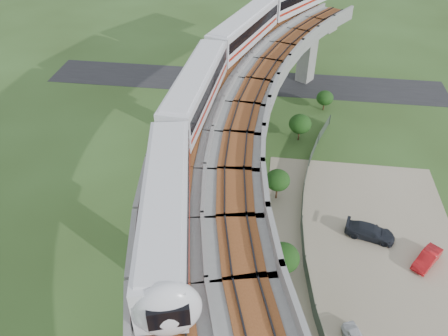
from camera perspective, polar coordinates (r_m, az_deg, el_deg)
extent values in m
plane|color=#2F451B|center=(43.74, -1.18, -6.59)|extent=(160.00, 160.00, 0.00)
cube|color=gray|center=(42.98, 17.47, -9.88)|extent=(18.00, 26.00, 0.04)
cube|color=#232326|center=(68.25, 2.66, 11.21)|extent=(60.00, 8.00, 0.03)
cube|color=#99968E|center=(68.06, 10.83, 14.39)|extent=(2.86, 2.93, 8.40)
cube|color=#99968E|center=(66.34, 11.33, 18.19)|extent=(7.21, 5.74, 1.20)
cube|color=#99968E|center=(49.14, 1.64, 5.33)|extent=(2.35, 2.51, 8.40)
cube|color=#99968E|center=(46.73, 1.74, 10.30)|extent=(7.31, 3.58, 1.20)
cube|color=#99968E|center=(33.64, -2.43, -13.98)|extent=(2.35, 2.51, 8.40)
cube|color=#99968E|center=(30.01, -2.67, -8.32)|extent=(7.31, 3.58, 1.20)
cube|color=gray|center=(60.93, 8.70, 17.70)|extent=(16.42, 20.91, 0.80)
cube|color=gray|center=(62.48, 5.07, 19.36)|extent=(8.66, 17.08, 1.00)
cube|color=gray|center=(59.04, 12.67, 17.51)|extent=(8.66, 17.08, 1.00)
cube|color=brown|center=(61.69, 6.83, 18.57)|extent=(10.68, 18.08, 0.12)
cube|color=black|center=(61.65, 6.84, 18.68)|extent=(9.69, 17.59, 0.12)
cube|color=brown|center=(59.93, 10.70, 17.62)|extent=(10.68, 18.08, 0.12)
cube|color=black|center=(59.89, 10.71, 17.72)|extent=(9.69, 17.59, 0.12)
cube|color=gray|center=(45.15, 1.31, 10.69)|extent=(11.77, 20.03, 0.80)
cube|color=gray|center=(45.93, -3.98, 12.36)|extent=(3.22, 18.71, 1.00)
cube|color=gray|center=(43.94, 6.84, 10.93)|extent=(3.22, 18.71, 1.00)
cube|color=brown|center=(45.50, -1.41, 11.56)|extent=(5.44, 19.05, 0.12)
cube|color=black|center=(45.44, -1.41, 11.70)|extent=(4.35, 18.88, 0.12)
cube|color=brown|center=(44.48, 4.10, 10.82)|extent=(5.44, 19.05, 0.12)
cube|color=black|center=(44.43, 4.11, 10.96)|extent=(4.35, 18.88, 0.12)
cube|color=gray|center=(30.24, -2.71, -5.22)|extent=(11.77, 20.03, 0.80)
cube|color=gray|center=(30.09, -10.99, -3.98)|extent=(3.22, 18.71, 1.00)
cube|color=gray|center=(29.80, 5.55, -3.83)|extent=(3.22, 18.71, 1.00)
cube|color=brown|center=(30.08, -6.94, -4.60)|extent=(5.44, 19.05, 0.12)
cube|color=black|center=(30.00, -6.96, -4.43)|extent=(4.35, 18.88, 0.12)
cube|color=brown|center=(29.94, 1.49, -4.53)|extent=(5.44, 19.05, 0.12)
cube|color=black|center=(29.86, 1.49, -4.36)|extent=(4.35, 18.88, 0.12)
cube|color=silver|center=(27.12, -7.51, -5.27)|extent=(5.50, 15.24, 3.20)
cube|color=silver|center=(26.00, -7.82, -2.53)|extent=(4.83, 14.40, 0.22)
cube|color=black|center=(26.82, -7.59, -4.57)|extent=(5.45, 14.66, 1.15)
cube|color=#AA2011|center=(27.64, -7.39, -6.40)|extent=(5.45, 14.66, 0.30)
cube|color=black|center=(28.13, -7.27, -7.44)|extent=(4.29, 12.88, 0.28)
cube|color=silver|center=(39.73, -3.63, 10.23)|extent=(3.58, 15.13, 3.20)
cube|color=silver|center=(38.97, -3.73, 12.44)|extent=(3.00, 14.35, 0.22)
cube|color=black|center=(39.52, -3.66, 10.81)|extent=(3.61, 14.54, 1.15)
cube|color=#AA2011|center=(40.08, -3.59, 9.28)|extent=(3.61, 14.54, 0.30)
cube|color=black|center=(40.43, -3.55, 8.40)|extent=(2.65, 12.84, 0.28)
cube|color=silver|center=(53.23, 2.71, 17.65)|extent=(7.15, 15.11, 3.20)
cube|color=silver|center=(52.67, 2.77, 19.38)|extent=(6.41, 14.23, 0.22)
cube|color=black|center=(53.08, 2.72, 18.10)|extent=(7.02, 14.56, 1.15)
cube|color=#AA2011|center=(53.50, 2.69, 16.90)|extent=(7.02, 14.56, 0.30)
cube|color=black|center=(53.76, 2.66, 16.19)|extent=(5.70, 12.72, 0.28)
cube|color=#AA2011|center=(66.72, 9.95, 20.72)|extent=(10.00, 13.66, 0.30)
cube|color=black|center=(66.93, 9.89, 20.14)|extent=(8.39, 11.81, 0.28)
ellipsoid|color=silver|center=(22.24, -7.31, -17.81)|extent=(3.72, 2.74, 3.64)
cylinder|color=#2D382D|center=(58.77, 13.68, 6.18)|extent=(0.08, 0.08, 1.50)
cube|color=#2D382D|center=(56.70, 12.94, 5.04)|extent=(1.69, 4.77, 1.40)
cylinder|color=#2D382D|center=(54.66, 12.26, 3.79)|extent=(0.08, 0.08, 1.50)
cube|color=#2D382D|center=(52.63, 11.66, 2.41)|extent=(1.23, 4.91, 1.40)
cylinder|color=#2D382D|center=(50.62, 11.14, 0.89)|extent=(0.08, 0.08, 1.50)
cube|color=#2D382D|center=(48.65, 10.71, -0.78)|extent=(0.75, 4.99, 1.40)
cylinder|color=#2D382D|center=(46.73, 10.39, -2.62)|extent=(0.08, 0.08, 1.50)
cube|color=#2D382D|center=(44.86, 10.20, -4.63)|extent=(0.27, 5.04, 1.40)
cylinder|color=#2D382D|center=(43.06, 10.14, -6.84)|extent=(0.08, 0.08, 1.50)
cube|color=#2D382D|center=(41.33, 10.24, -9.24)|extent=(0.27, 5.04, 1.40)
cylinder|color=#2D382D|center=(39.70, 10.53, -11.85)|extent=(0.08, 0.08, 1.50)
cube|color=#2D382D|center=(38.18, 11.03, -14.67)|extent=(0.75, 4.99, 1.40)
cylinder|color=#2D382D|center=(36.78, 11.78, -17.71)|extent=(0.08, 0.08, 1.50)
cylinder|color=#382314|center=(61.96, 12.88, 7.88)|extent=(0.18, 0.18, 1.17)
ellipsoid|color=#143A12|center=(61.35, 13.05, 8.91)|extent=(2.29, 2.29, 1.95)
cylinder|color=#382314|center=(54.88, 9.74, 4.31)|extent=(0.18, 0.18, 1.50)
ellipsoid|color=#143A12|center=(54.04, 9.91, 5.70)|extent=(2.74, 2.74, 2.33)
cylinder|color=#382314|center=(45.69, 6.88, -3.13)|extent=(0.18, 0.18, 1.70)
ellipsoid|color=#143A12|center=(44.66, 7.03, -1.58)|extent=(2.52, 2.52, 2.15)
cylinder|color=#382314|center=(38.79, 7.48, -13.06)|extent=(0.18, 0.18, 1.45)
ellipsoid|color=#143A12|center=(37.58, 7.68, -11.54)|extent=(2.85, 2.85, 2.42)
imported|color=#B71015|center=(43.30, 25.01, -10.65)|extent=(3.25, 3.69, 1.21)
imported|color=black|center=(43.70, 18.54, -7.89)|extent=(4.87, 2.85, 1.33)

